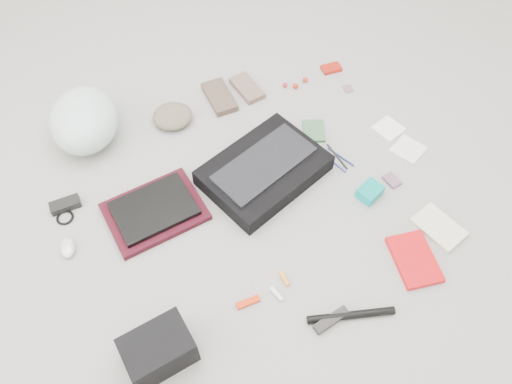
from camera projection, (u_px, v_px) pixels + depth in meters
name	position (u px, v px, depth m)	size (l,w,h in m)	color
ground_plane	(256.00, 199.00, 2.07)	(4.00, 4.00, 0.00)	gray
messenger_bag	(264.00, 170.00, 2.11)	(0.49, 0.35, 0.08)	black
bag_flap	(264.00, 163.00, 2.07)	(0.44, 0.20, 0.01)	black
laptop_sleeve	(155.00, 212.00, 2.02)	(0.38, 0.28, 0.03)	#380A14
laptop	(154.00, 208.00, 2.00)	(0.31, 0.23, 0.02)	black
bike_helmet	(84.00, 120.00, 2.18)	(0.29, 0.37, 0.22)	silver
beanie	(173.00, 116.00, 2.30)	(0.18, 0.17, 0.06)	#685F4C
mitten_left	(220.00, 97.00, 2.39)	(0.11, 0.22, 0.03)	brown
mitten_right	(247.00, 88.00, 2.43)	(0.10, 0.19, 0.03)	#75594D
power_brick	(65.00, 205.00, 2.04)	(0.12, 0.05, 0.03)	black
cable_coil	(65.00, 218.00, 2.02)	(0.07, 0.07, 0.01)	black
mouse	(68.00, 248.00, 1.92)	(0.06, 0.09, 0.04)	silver
camera_bag	(159.00, 350.00, 1.64)	(0.22, 0.16, 0.14)	black
multitool	(248.00, 302.00, 1.81)	(0.09, 0.02, 0.01)	red
toiletry_tube_white	(277.00, 294.00, 1.82)	(0.02, 0.02, 0.06)	white
toiletry_tube_orange	(285.00, 279.00, 1.86)	(0.02, 0.02, 0.06)	orange
u_lock	(331.00, 320.00, 1.76)	(0.14, 0.03, 0.03)	black
bike_pump	(351.00, 315.00, 1.77)	(0.03, 0.03, 0.32)	black
book_red	(414.00, 259.00, 1.90)	(0.15, 0.22, 0.02)	red
book_white	(439.00, 227.00, 1.98)	(0.13, 0.19, 0.02)	beige
notepad	(314.00, 131.00, 2.28)	(0.10, 0.13, 0.02)	#38653D
pen_blue	(335.00, 163.00, 2.18)	(0.01, 0.01, 0.13)	navy
pen_black	(337.00, 156.00, 2.20)	(0.01, 0.01, 0.16)	black
pen_navy	(341.00, 157.00, 2.20)	(0.01, 0.01, 0.15)	navy
accordion_wallet	(370.00, 192.00, 2.06)	(0.10, 0.08, 0.05)	#069792
card_deck	(392.00, 180.00, 2.12)	(0.05, 0.07, 0.01)	#7D5671
napkin_top	(388.00, 128.00, 2.29)	(0.12, 0.12, 0.01)	white
napkin_bottom	(408.00, 149.00, 2.22)	(0.12, 0.12, 0.01)	silver
lollipop_a	(285.00, 85.00, 2.45)	(0.02, 0.02, 0.02)	red
lollipop_b	(295.00, 86.00, 2.44)	(0.03, 0.03, 0.03)	#9E290E
lollipop_c	(305.00, 80.00, 2.47)	(0.03, 0.03, 0.03)	#A52B15
altoids_tin	(331.00, 68.00, 2.52)	(0.10, 0.06, 0.02)	#AD1B10
stamp_sheet	(348.00, 89.00, 2.45)	(0.04, 0.05, 0.00)	#815968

